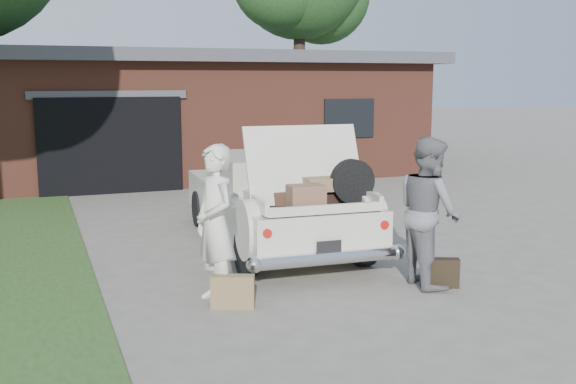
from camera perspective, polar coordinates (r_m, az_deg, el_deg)
name	(u,v)px	position (r m, az deg, el deg)	size (l,w,h in m)	color
ground	(305,283)	(8.74, 1.42, -7.74)	(90.00, 90.00, 0.00)	gray
house	(185,112)	(19.66, -8.72, 6.73)	(12.80, 7.80, 3.30)	brown
sedan	(273,199)	(10.63, -1.29, -0.61)	(2.15, 5.01, 1.97)	beige
woman_left	(215,224)	(7.87, -6.18, -2.72)	(0.68, 0.45, 1.86)	silver
woman_right	(429,211)	(8.67, 11.83, -1.62)	(0.92, 0.72, 1.90)	slate
suitcase_left	(233,292)	(7.82, -4.70, -8.41)	(0.50, 0.16, 0.38)	olive
suitcase_right	(440,273)	(8.76, 12.73, -6.68)	(0.48, 0.15, 0.37)	black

